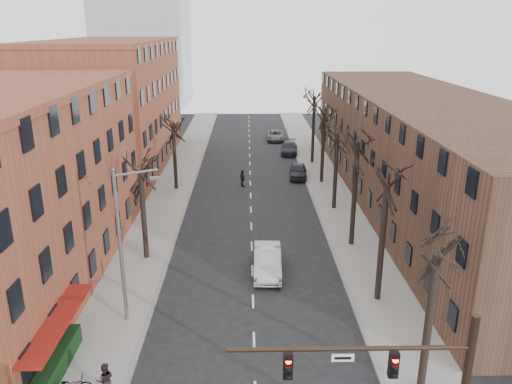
{
  "coord_description": "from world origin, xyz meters",
  "views": [
    {
      "loc": [
        -0.3,
        -14.72,
        16.01
      ],
      "look_at": [
        0.34,
        21.1,
        4.0
      ],
      "focal_mm": 35.0,
      "sensor_mm": 36.0,
      "label": 1
    }
  ],
  "objects": [
    {
      "name": "tree_right_e",
      "position": [
        7.6,
        36.0,
        0.0
      ],
      "size": [
        5.2,
        5.2,
        10.8
      ],
      "primitive_type": null,
      "color": "black",
      "rests_on": "ground"
    },
    {
      "name": "tree_right_b",
      "position": [
        7.6,
        12.0,
        0.0
      ],
      "size": [
        5.2,
        5.2,
        10.8
      ],
      "primitive_type": null,
      "color": "black",
      "rests_on": "ground"
    },
    {
      "name": "sidewalk_right",
      "position": [
        8.0,
        35.0,
        0.07
      ],
      "size": [
        4.0,
        90.0,
        0.15
      ],
      "primitive_type": "cube",
      "color": "gray",
      "rests_on": "ground"
    },
    {
      "name": "building_left_far",
      "position": [
        -16.0,
        44.0,
        7.0
      ],
      "size": [
        12.0,
        28.0,
        14.0
      ],
      "primitive_type": "cube",
      "color": "brown",
      "rests_on": "ground"
    },
    {
      "name": "building_right",
      "position": [
        16.0,
        30.0,
        5.0
      ],
      "size": [
        12.0,
        50.0,
        10.0
      ],
      "primitive_type": "cube",
      "color": "#4F3224",
      "rests_on": "ground"
    },
    {
      "name": "awning_left",
      "position": [
        -9.4,
        6.0,
        0.0
      ],
      "size": [
        1.2,
        7.0,
        0.15
      ],
      "primitive_type": "cube",
      "color": "maroon",
      "rests_on": "ground"
    },
    {
      "name": "tree_left_b",
      "position": [
        -7.6,
        34.0,
        0.0
      ],
      "size": [
        5.2,
        5.2,
        9.5
      ],
      "primitive_type": null,
      "color": "black",
      "rests_on": "ground"
    },
    {
      "name": "parked_car_far",
      "position": [
        3.8,
        56.86,
        0.7
      ],
      "size": [
        2.47,
        5.13,
        1.41
      ],
      "primitive_type": "imported",
      "rotation": [
        0.0,
        0.0,
        -0.03
      ],
      "color": "#595C61",
      "rests_on": "ground"
    },
    {
      "name": "pedestrian_crossing",
      "position": [
        -0.82,
        34.85,
        0.9
      ],
      "size": [
        0.82,
        1.14,
        1.8
      ],
      "primitive_type": "imported",
      "rotation": [
        0.0,
        0.0,
        1.98
      ],
      "color": "black",
      "rests_on": "ground"
    },
    {
      "name": "tree_right_f",
      "position": [
        7.6,
        44.0,
        0.0
      ],
      "size": [
        5.2,
        5.2,
        11.6
      ],
      "primitive_type": null,
      "color": "black",
      "rests_on": "ground"
    },
    {
      "name": "silver_sedan",
      "position": [
        1.02,
        15.78,
        0.85
      ],
      "size": [
        1.93,
        5.22,
        1.71
      ],
      "primitive_type": "imported",
      "rotation": [
        0.0,
        0.0,
        -0.02
      ],
      "color": "#B4B6BB",
      "rests_on": "ground"
    },
    {
      "name": "parked_car_near",
      "position": [
        5.3,
        37.93,
        0.78
      ],
      "size": [
        2.2,
        4.7,
        1.56
      ],
      "primitive_type": "imported",
      "rotation": [
        0.0,
        0.0,
        -0.08
      ],
      "color": "black",
      "rests_on": "ground"
    },
    {
      "name": "parked_car_mid",
      "position": [
        5.2,
        48.86,
        0.74
      ],
      "size": [
        2.53,
        5.26,
        1.48
      ],
      "primitive_type": "imported",
      "rotation": [
        0.0,
        0.0,
        -0.09
      ],
      "color": "black",
      "rests_on": "ground"
    },
    {
      "name": "tree_left_a",
      "position": [
        -7.6,
        18.0,
        0.0
      ],
      "size": [
        5.2,
        5.2,
        9.5
      ],
      "primitive_type": null,
      "color": "black",
      "rests_on": "ground"
    },
    {
      "name": "tree_right_c",
      "position": [
        7.6,
        20.0,
        0.0
      ],
      "size": [
        5.2,
        5.2,
        11.6
      ],
      "primitive_type": null,
      "color": "black",
      "rests_on": "ground"
    },
    {
      "name": "streetlight",
      "position": [
        -7.03,
        10.0,
        5.01
      ],
      "size": [
        2.45,
        0.22,
        9.03
      ],
      "color": "slate",
      "rests_on": "ground"
    },
    {
      "name": "tree_right_d",
      "position": [
        7.6,
        28.0,
        0.0
      ],
      "size": [
        5.2,
        5.2,
        10.0
      ],
      "primitive_type": null,
      "color": "black",
      "rests_on": "ground"
    },
    {
      "name": "hedge",
      "position": [
        -9.5,
        5.0,
        0.65
      ],
      "size": [
        0.8,
        6.0,
        1.0
      ],
      "primitive_type": "cube",
      "color": "black",
      "rests_on": "sidewalk_left"
    },
    {
      "name": "sidewalk_left",
      "position": [
        -8.0,
        35.0,
        0.07
      ],
      "size": [
        4.0,
        90.0,
        0.15
      ],
      "primitive_type": "cube",
      "color": "gray",
      "rests_on": "ground"
    },
    {
      "name": "pedestrian_b",
      "position": [
        -6.7,
        3.8,
        0.99
      ],
      "size": [
        0.96,
        0.84,
        1.68
      ],
      "primitive_type": "imported",
      "rotation": [
        0.0,
        0.0,
        3.42
      ],
      "color": "black",
      "rests_on": "sidewalk_left"
    }
  ]
}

